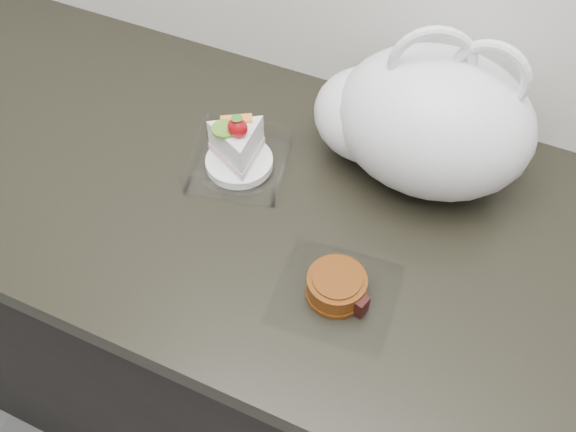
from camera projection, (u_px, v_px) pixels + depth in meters
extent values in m
cube|color=black|center=(327.00, 360.00, 1.36)|extent=(2.00, 0.60, 0.86)
cube|color=black|center=(340.00, 231.00, 1.01)|extent=(2.04, 0.64, 0.04)
cube|color=white|center=(240.00, 166.00, 1.07)|extent=(0.18, 0.18, 0.00)
cylinder|color=white|center=(239.00, 162.00, 1.06)|extent=(0.11, 0.11, 0.02)
ellipsoid|color=red|center=(238.00, 128.00, 0.99)|extent=(0.03, 0.03, 0.03)
cone|color=#2D7223|center=(237.00, 120.00, 0.97)|extent=(0.02, 0.02, 0.01)
cylinder|color=#639B2D|center=(224.00, 129.00, 1.00)|extent=(0.04, 0.04, 0.01)
cube|color=orange|center=(236.00, 119.00, 1.01)|extent=(0.05, 0.04, 0.01)
cube|color=white|center=(336.00, 293.00, 0.91)|extent=(0.18, 0.18, 0.00)
cylinder|color=#75320D|center=(336.00, 286.00, 0.90)|extent=(0.10, 0.10, 0.04)
cylinder|color=#75320D|center=(336.00, 291.00, 0.91)|extent=(0.11, 0.11, 0.01)
cylinder|color=#75320D|center=(337.00, 278.00, 0.88)|extent=(0.09, 0.09, 0.00)
cube|color=black|center=(358.00, 304.00, 0.88)|extent=(0.03, 0.03, 0.03)
ellipsoid|color=white|center=(433.00, 123.00, 0.97)|extent=(0.34, 0.29, 0.23)
ellipsoid|color=white|center=(369.00, 115.00, 1.02)|extent=(0.20, 0.19, 0.15)
torus|color=white|center=(432.00, 65.00, 0.89)|extent=(0.12, 0.06, 0.13)
torus|color=white|center=(489.00, 77.00, 0.88)|extent=(0.12, 0.02, 0.12)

